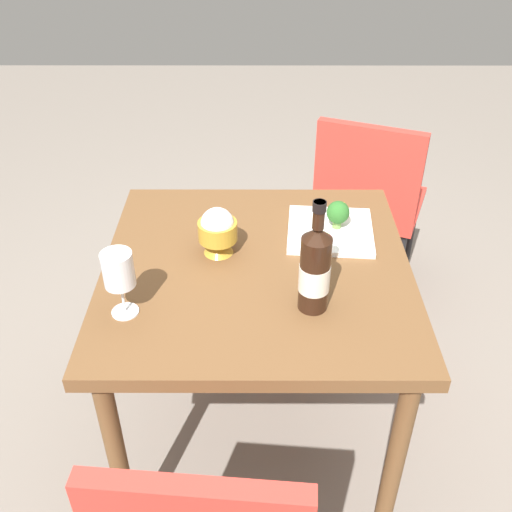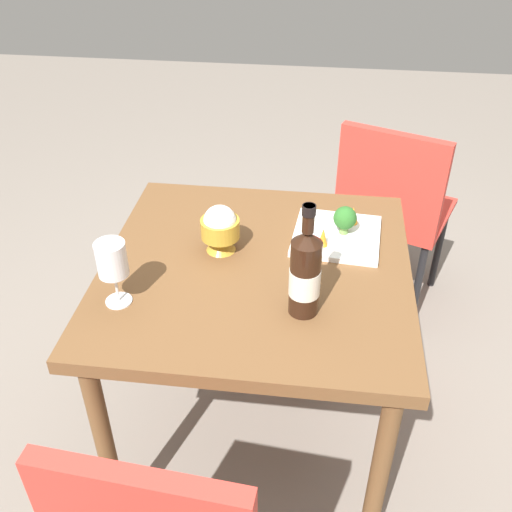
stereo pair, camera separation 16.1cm
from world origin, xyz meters
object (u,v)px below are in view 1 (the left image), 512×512
(broccoli_floret, at_px, (337,213))
(carrot_garnish_left, at_px, (319,233))
(chair_by_wall, at_px, (367,195))
(wine_bottle, at_px, (314,269))
(rice_bowl, at_px, (217,230))
(carrot_garnish_right, at_px, (343,209))
(serving_plate, at_px, (329,231))
(wine_glass, at_px, (118,271))

(broccoli_floret, relative_size, carrot_garnish_left, 1.54)
(chair_by_wall, xyz_separation_m, carrot_garnish_left, (-0.63, 0.26, 0.24))
(wine_bottle, bearing_deg, rice_bowl, 46.39)
(rice_bowl, relative_size, broccoli_floret, 1.65)
(carrot_garnish_right, bearing_deg, carrot_garnish_left, 146.82)
(carrot_garnish_right, bearing_deg, rice_bowl, 113.81)
(serving_plate, bearing_deg, carrot_garnish_left, 148.39)
(wine_glass, bearing_deg, wine_bottle, -87.17)
(serving_plate, distance_m, carrot_garnish_right, 0.09)
(chair_by_wall, distance_m, rice_bowl, 0.90)
(serving_plate, xyz_separation_m, carrot_garnish_right, (0.07, -0.04, 0.04))
(chair_by_wall, bearing_deg, broccoli_floret, -88.45)
(wine_glass, bearing_deg, broccoli_floret, -57.06)
(broccoli_floret, bearing_deg, wine_glass, 122.94)
(wine_glass, xyz_separation_m, serving_plate, (0.36, -0.55, -0.12))
(carrot_garnish_left, bearing_deg, wine_bottle, 171.86)
(serving_plate, bearing_deg, wine_glass, 123.37)
(broccoli_floret, bearing_deg, carrot_garnish_right, -23.69)
(broccoli_floret, height_order, carrot_garnish_left, broccoli_floret)
(chair_by_wall, xyz_separation_m, rice_bowl, (-0.66, 0.55, 0.27))
(chair_by_wall, relative_size, wine_glass, 4.75)
(rice_bowl, distance_m, broccoli_floret, 0.36)
(rice_bowl, distance_m, serving_plate, 0.35)
(wine_bottle, xyz_separation_m, carrot_garnish_right, (0.40, -0.12, -0.08))
(serving_plate, relative_size, broccoli_floret, 3.14)
(wine_bottle, bearing_deg, carrot_garnish_left, -8.14)
(chair_by_wall, bearing_deg, wine_glass, -108.26)
(rice_bowl, distance_m, carrot_garnish_left, 0.29)
(carrot_garnish_left, bearing_deg, serving_plate, -31.61)
(wine_bottle, xyz_separation_m, serving_plate, (0.34, -0.08, -0.11))
(wine_bottle, height_order, carrot_garnish_right, wine_bottle)
(chair_by_wall, relative_size, carrot_garnish_right, 15.69)
(chair_by_wall, height_order, broccoli_floret, chair_by_wall)
(rice_bowl, relative_size, carrot_garnish_right, 2.62)
(wine_bottle, distance_m, rice_bowl, 0.35)
(rice_bowl, xyz_separation_m, serving_plate, (0.10, -0.33, -0.07))
(wine_bottle, relative_size, broccoli_floret, 3.56)
(wine_bottle, relative_size, carrot_garnish_left, 5.49)
(serving_plate, bearing_deg, carrot_garnish_right, -34.70)
(carrot_garnish_left, relative_size, carrot_garnish_right, 1.03)
(rice_bowl, xyz_separation_m, carrot_garnish_right, (0.16, -0.37, -0.03))
(broccoli_floret, distance_m, carrot_garnish_left, 0.10)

